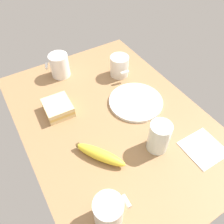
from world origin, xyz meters
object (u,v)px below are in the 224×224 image
Objects in this scene: sandwich_main at (58,108)px; banana at (100,155)px; coffee_mug_black at (109,211)px; paper_napkin at (203,148)px; coffee_mug_milky at (59,65)px; plate_of_food at (136,102)px; coffee_mug_spare at (119,66)px; glass_of_milk at (159,138)px.

sandwich_main reaches higher than banana.
coffee_mug_black is 0.79× the size of paper_napkin.
coffee_mug_milky reaches higher than banana.
plate_of_food is 2.05× the size of coffee_mug_spare.
coffee_mug_spare reaches higher than plate_of_food.
coffee_mug_black reaches higher than banana.
coffee_mug_milky is at bearing -166.62° from glass_of_milk.
coffee_mug_black is at bearing -44.71° from plate_of_food.
banana is 34.41cm from paper_napkin.
coffee_mug_spare reaches higher than paper_napkin.
coffee_mug_milky reaches higher than sandwich_main.
glass_of_milk is 0.68× the size of banana.
coffee_mug_black is at bearing -4.43° from sandwich_main.
coffee_mug_milky is 22.62cm from sandwich_main.
coffee_mug_black is 0.60× the size of banana.
sandwich_main is at bearing 175.57° from coffee_mug_black.
sandwich_main is at bearing -145.43° from glass_of_milk.
glass_of_milk is (38.85, -9.93, 0.19)cm from coffee_mug_spare.
glass_of_milk is 0.90× the size of paper_napkin.
glass_of_milk reaches higher than paper_napkin.
coffee_mug_milky is 25.94cm from coffee_mug_spare.
banana reaches higher than paper_napkin.
coffee_mug_spare is 0.63× the size of banana.
coffee_mug_milky is (-63.13, 12.83, 0.17)cm from coffee_mug_black.
paper_napkin is (40.48, 34.75, -2.05)cm from sandwich_main.
sandwich_main is 0.91× the size of paper_napkin.
coffee_mug_black is at bearing -22.34° from banana.
plate_of_food is 30.11cm from sandwich_main.
coffee_mug_black is 0.95× the size of coffee_mug_milky.
paper_napkin is (-2.35, 38.07, -4.91)cm from coffee_mug_black.
coffee_mug_black reaches higher than plate_of_food.
plate_of_food is at bearing -12.20° from coffee_mug_spare.
coffee_mug_spare is at bearing -176.48° from paper_napkin.
plate_of_food is 2.15× the size of coffee_mug_black.
coffee_mug_black is at bearing -35.15° from coffee_mug_spare.
paper_napkin is (47.56, 2.92, -4.52)cm from coffee_mug_spare.
coffee_mug_black is 18.79cm from banana.
coffee_mug_milky is 46.48cm from banana.
glass_of_milk is at bearing -16.25° from plate_of_food.
plate_of_food is at bearing 135.29° from coffee_mug_black.
coffee_mug_black reaches higher than sandwich_main.
paper_napkin is at bearing 22.55° from coffee_mug_milky.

